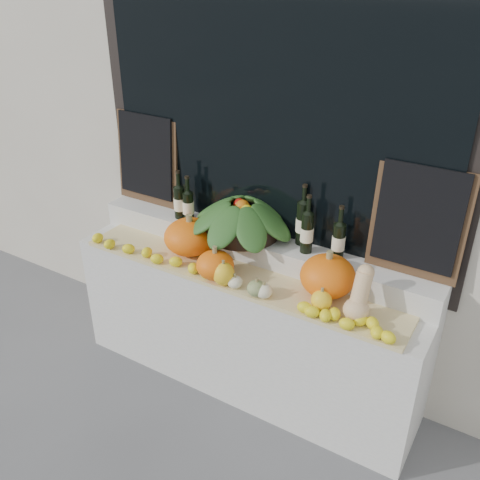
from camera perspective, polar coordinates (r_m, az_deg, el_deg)
name	(u,v)px	position (r m, az deg, el deg)	size (l,w,h in m)	color
storefront_facade	(309,19)	(3.46, 7.40, 22.32)	(7.00, 0.94, 4.50)	beige
display_sill	(246,326)	(3.55, 0.64, -9.19)	(2.30, 0.55, 0.88)	silver
rear_tier	(259,248)	(3.37, 1.99, -0.82)	(2.30, 0.25, 0.16)	silver
straw_bedding	(236,277)	(3.20, -0.47, -3.95)	(2.10, 0.32, 0.03)	tan
pumpkin_left	(190,237)	(3.38, -5.34, 0.35)	(0.33, 0.33, 0.23)	orange
pumpkin_right	(328,276)	(3.00, 9.34, -3.82)	(0.31, 0.31, 0.23)	orange
pumpkin_center	(215,265)	(3.13, -2.67, -2.68)	(0.22, 0.22, 0.17)	orange
butternut_squash	(359,297)	(2.85, 12.62, -5.93)	(0.14, 0.20, 0.29)	#EABE89
decorative_gourds	(253,284)	(3.01, 1.41, -4.69)	(0.83, 0.18, 0.16)	#355C1B
lemon_heap	(226,279)	(3.09, -1.54, -4.20)	(2.20, 0.16, 0.06)	yellow
produce_bowl	(242,217)	(3.31, 0.26, 2.46)	(0.72, 0.72, 0.24)	black
wine_bottle_far_left	(179,202)	(3.54, -6.48, 4.08)	(0.08, 0.08, 0.33)	black
wine_bottle_near_left	(188,205)	(3.52, -5.54, 3.71)	(0.08, 0.08, 0.30)	black
wine_bottle_tall	(303,223)	(3.21, 6.71, 1.86)	(0.08, 0.08, 0.38)	black
wine_bottle_near_right	(307,232)	(3.12, 7.15, 0.86)	(0.08, 0.08, 0.36)	black
wine_bottle_far_right	(339,240)	(3.10, 10.47, -0.04)	(0.08, 0.08, 0.33)	black
chalkboard_left	(147,158)	(3.73, -9.94, 8.63)	(0.50, 0.08, 0.62)	#4C331E
chalkboard_right	(418,220)	(2.95, 18.49, 2.01)	(0.50, 0.08, 0.62)	#4C331E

